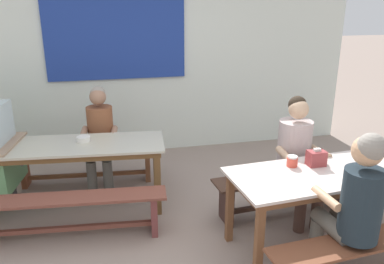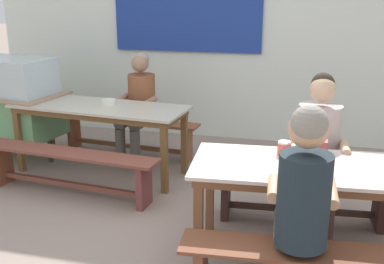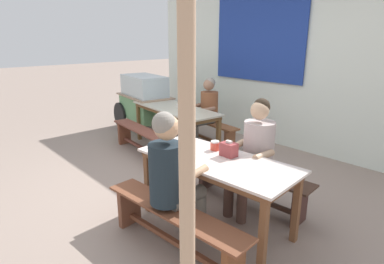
% 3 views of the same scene
% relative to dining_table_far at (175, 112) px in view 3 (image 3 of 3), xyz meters
% --- Properties ---
extents(ground_plane, '(40.00, 40.00, 0.00)m').
position_rel_dining_table_far_xyz_m(ground_plane, '(0.97, -1.08, -0.66)').
color(ground_plane, gray).
extents(backdrop_wall, '(6.08, 0.23, 2.95)m').
position_rel_dining_table_far_xyz_m(backdrop_wall, '(0.96, 1.58, 0.89)').
color(backdrop_wall, silver).
rests_on(backdrop_wall, ground_plane).
extents(dining_table_far, '(1.88, 0.83, 0.73)m').
position_rel_dining_table_far_xyz_m(dining_table_far, '(0.00, 0.00, 0.00)').
color(dining_table_far, '#B8B49E').
rests_on(dining_table_far, ground_plane).
extents(dining_table_near, '(1.66, 0.83, 0.73)m').
position_rel_dining_table_far_xyz_m(dining_table_near, '(2.12, -1.21, -0.00)').
color(dining_table_near, silver).
rests_on(dining_table_near, ground_plane).
extents(bench_far_back, '(1.74, 0.41, 0.43)m').
position_rel_dining_table_far_xyz_m(bench_far_back, '(0.06, 0.60, -0.37)').
color(bench_far_back, brown).
rests_on(bench_far_back, ground_plane).
extents(bench_far_front, '(1.81, 0.44, 0.43)m').
position_rel_dining_table_far_xyz_m(bench_far_front, '(-0.06, -0.60, -0.36)').
color(bench_far_front, brown).
rests_on(bench_far_front, ground_plane).
extents(bench_near_back, '(1.51, 0.42, 0.43)m').
position_rel_dining_table_far_xyz_m(bench_near_back, '(2.08, -0.62, -0.38)').
color(bench_near_back, '#422B20').
rests_on(bench_near_back, ground_plane).
extents(bench_near_front, '(1.58, 0.40, 0.43)m').
position_rel_dining_table_far_xyz_m(bench_near_front, '(2.17, -1.81, -0.37)').
color(bench_near_front, brown).
rests_on(bench_near_front, ground_plane).
extents(food_cart, '(1.67, 0.92, 1.15)m').
position_rel_dining_table_far_xyz_m(food_cart, '(-1.24, 0.21, 0.01)').
color(food_cart, '#649D65').
rests_on(food_cart, ground_plane).
extents(person_center_facing, '(0.45, 0.59, 1.21)m').
position_rel_dining_table_far_xyz_m(person_center_facing, '(0.25, 0.50, 0.02)').
color(person_center_facing, '#5E5C55').
rests_on(person_center_facing, ground_plane).
extents(person_near_front, '(0.43, 0.56, 1.30)m').
position_rel_dining_table_far_xyz_m(person_near_front, '(2.08, -1.75, 0.08)').
color(person_near_front, '#635F56').
rests_on(person_near_front, ground_plane).
extents(person_right_near_table, '(0.45, 0.60, 1.27)m').
position_rel_dining_table_far_xyz_m(person_right_near_table, '(2.18, -0.68, 0.05)').
color(person_right_near_table, '#4A3229').
rests_on(person_right_near_table, ground_plane).
extents(tissue_box, '(0.16, 0.11, 0.16)m').
position_rel_dining_table_far_xyz_m(tissue_box, '(2.15, -1.07, 0.15)').
color(tissue_box, '#96393A').
rests_on(tissue_box, dining_table_near).
extents(condiment_jar, '(0.10, 0.10, 0.10)m').
position_rel_dining_table_far_xyz_m(condiment_jar, '(1.93, -1.04, 0.12)').
color(condiment_jar, '#D74736').
rests_on(condiment_jar, dining_table_near).
extents(soup_bowl, '(0.14, 0.14, 0.05)m').
position_rel_dining_table_far_xyz_m(soup_bowl, '(0.08, 0.06, 0.10)').
color(soup_bowl, silver).
rests_on(soup_bowl, dining_table_far).
extents(wooden_support_post, '(0.09, 0.09, 2.15)m').
position_rel_dining_table_far_xyz_m(wooden_support_post, '(2.90, -2.30, 0.42)').
color(wooden_support_post, tan).
rests_on(wooden_support_post, ground_plane).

